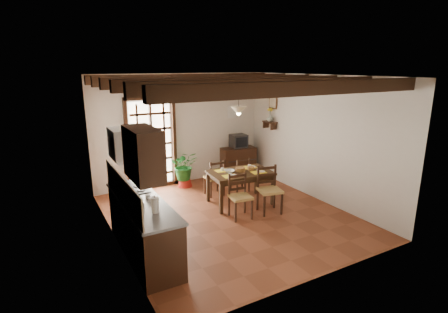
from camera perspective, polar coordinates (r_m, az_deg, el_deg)
ground_plane at (r=7.27m, az=0.86°, el=-9.61°), size 5.00×5.00×0.00m
room_shell at (r=6.73m, az=0.92°, el=4.63°), size 4.52×5.02×2.81m
ceiling_beams at (r=6.63m, az=0.95°, el=12.09°), size 4.50×4.34×0.20m
french_door at (r=8.75m, az=-11.76°, el=2.41°), size 1.26×0.11×2.32m
kitchen_counter at (r=5.88m, az=-13.12°, el=-11.08°), size 0.64×2.25×1.38m
upper_cabinet at (r=4.74m, az=-13.09°, el=0.39°), size 0.35×0.80×0.70m
range_hood at (r=5.96m, az=-16.19°, el=1.93°), size 0.38×0.60×0.54m
counter_items at (r=5.77m, az=-13.66°, el=-6.37°), size 0.50×1.43×0.25m
dining_table at (r=7.69m, az=2.67°, el=-3.15°), size 1.43×0.99×0.73m
chair_near_left at (r=7.09m, az=2.65°, el=-7.81°), size 0.46×0.44×0.89m
chair_near_right at (r=7.38m, az=7.40°, el=-6.76°), size 0.53×0.52×0.98m
chair_far_left at (r=8.27m, az=-1.57°, el=-4.50°), size 0.40×0.38×0.87m
chair_far_right at (r=8.53m, az=2.64°, el=-3.96°), size 0.39×0.37×0.84m
table_setting at (r=7.65m, az=2.68°, el=-2.41°), size 0.98×0.66×0.09m
table_bowl at (r=7.59m, az=0.89°, el=-2.40°), size 0.26×0.26×0.05m
sideboard at (r=9.69m, az=2.34°, el=-0.84°), size 0.97×0.51×0.80m
crt_tv at (r=9.54m, az=2.40°, el=2.56°), size 0.44×0.41×0.35m
fuse_box at (r=9.60m, az=1.27°, el=7.26°), size 0.25×0.03×0.32m
plant_pot at (r=8.94m, az=-6.39°, el=-4.19°), size 0.36×0.36×0.22m
potted_plant at (r=8.81m, az=-6.48°, el=-1.36°), size 2.12×1.97×1.93m
wall_shelf at (r=9.26m, az=7.47°, el=5.37°), size 0.20×0.42×0.20m
shelf_vase at (r=9.24m, az=7.50°, el=6.22°), size 0.15×0.15×0.15m
shelf_flowers at (r=9.21m, az=7.55°, el=7.50°), size 0.14×0.14×0.36m
framed_picture at (r=9.24m, az=8.01°, el=8.71°), size 0.03×0.32×0.32m
pendant_lamp at (r=7.46m, az=2.40°, el=7.65°), size 0.36×0.36×0.84m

